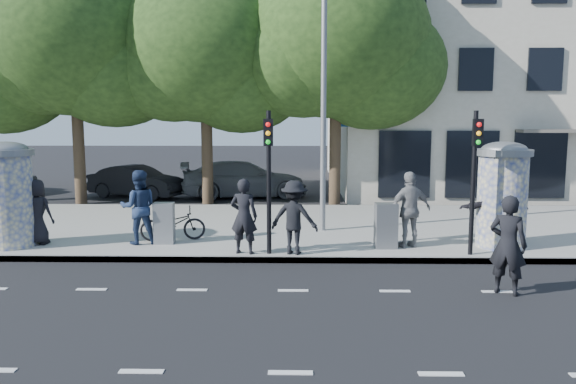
{
  "coord_description": "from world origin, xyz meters",
  "views": [
    {
      "loc": [
        0.1,
        -9.29,
        3.37
      ],
      "look_at": [
        -0.14,
        3.5,
        1.69
      ],
      "focal_mm": 35.0,
      "sensor_mm": 36.0,
      "label": 1
    }
  ],
  "objects_px": {
    "ped_b": "(244,216)",
    "ped_f": "(495,212)",
    "street_lamp": "(324,67)",
    "bicycle": "(173,224)",
    "ped_d": "(294,217)",
    "man_road": "(508,245)",
    "car_mid": "(137,182)",
    "traffic_pole_near": "(269,167)",
    "ped_a": "(37,212)",
    "traffic_pole_far": "(475,168)",
    "ad_column_left": "(7,192)",
    "cabinet_right": "(386,226)",
    "cabinet_left": "(164,223)",
    "ped_e": "(410,210)",
    "ped_c": "(139,207)",
    "ad_column_right": "(502,192)",
    "car_right": "(244,179)"
  },
  "relations": [
    {
      "from": "ped_b",
      "to": "ped_f",
      "type": "distance_m",
      "value": 6.25
    },
    {
      "from": "street_lamp",
      "to": "bicycle",
      "type": "bearing_deg",
      "value": -161.37
    },
    {
      "from": "ped_d",
      "to": "man_road",
      "type": "bearing_deg",
      "value": 162.96
    },
    {
      "from": "car_mid",
      "to": "traffic_pole_near",
      "type": "bearing_deg",
      "value": -131.16
    },
    {
      "from": "ped_b",
      "to": "ped_a",
      "type": "bearing_deg",
      "value": 1.65
    },
    {
      "from": "traffic_pole_far",
      "to": "man_road",
      "type": "xyz_separation_m",
      "value": [
        -0.08,
        -2.5,
        -1.27
      ]
    },
    {
      "from": "ad_column_left",
      "to": "cabinet_right",
      "type": "bearing_deg",
      "value": 0.01
    },
    {
      "from": "ped_d",
      "to": "traffic_pole_far",
      "type": "bearing_deg",
      "value": -166.03
    },
    {
      "from": "ad_column_left",
      "to": "cabinet_left",
      "type": "height_order",
      "value": "ad_column_left"
    },
    {
      "from": "street_lamp",
      "to": "man_road",
      "type": "xyz_separation_m",
      "value": [
        3.32,
        -5.34,
        -3.83
      ]
    },
    {
      "from": "traffic_pole_near",
      "to": "ped_e",
      "type": "height_order",
      "value": "traffic_pole_near"
    },
    {
      "from": "ped_b",
      "to": "cabinet_right",
      "type": "height_order",
      "value": "ped_b"
    },
    {
      "from": "ped_a",
      "to": "man_road",
      "type": "distance_m",
      "value": 11.27
    },
    {
      "from": "ped_c",
      "to": "ped_f",
      "type": "relative_size",
      "value": 1.04
    },
    {
      "from": "traffic_pole_near",
      "to": "traffic_pole_far",
      "type": "bearing_deg",
      "value": 0.0
    },
    {
      "from": "ped_a",
      "to": "car_mid",
      "type": "distance_m",
      "value": 9.66
    },
    {
      "from": "ped_c",
      "to": "car_mid",
      "type": "xyz_separation_m",
      "value": [
        -2.81,
        9.54,
        -0.42
      ]
    },
    {
      "from": "ped_f",
      "to": "cabinet_right",
      "type": "xyz_separation_m",
      "value": [
        -2.72,
        -0.07,
        -0.35
      ]
    },
    {
      "from": "ped_e",
      "to": "car_mid",
      "type": "distance_m",
      "value": 13.82
    },
    {
      "from": "street_lamp",
      "to": "bicycle",
      "type": "distance_m",
      "value": 5.98
    },
    {
      "from": "ad_column_left",
      "to": "ped_c",
      "type": "xyz_separation_m",
      "value": [
        3.19,
        0.37,
        -0.43
      ]
    },
    {
      "from": "traffic_pole_near",
      "to": "bicycle",
      "type": "bearing_deg",
      "value": 150.65
    },
    {
      "from": "ad_column_right",
      "to": "ped_b",
      "type": "height_order",
      "value": "ad_column_right"
    },
    {
      "from": "ad_column_left",
      "to": "ped_b",
      "type": "distance_m",
      "value": 6.05
    },
    {
      "from": "cabinet_right",
      "to": "bicycle",
      "type": "bearing_deg",
      "value": 168.91
    },
    {
      "from": "ped_a",
      "to": "car_right",
      "type": "bearing_deg",
      "value": -107.42
    },
    {
      "from": "traffic_pole_far",
      "to": "ped_e",
      "type": "bearing_deg",
      "value": 149.37
    },
    {
      "from": "ped_a",
      "to": "man_road",
      "type": "relative_size",
      "value": 0.87
    },
    {
      "from": "ped_f",
      "to": "car_mid",
      "type": "distance_m",
      "value": 15.39
    },
    {
      "from": "cabinet_right",
      "to": "ped_f",
      "type": "bearing_deg",
      "value": -1.65
    },
    {
      "from": "ped_a",
      "to": "ped_e",
      "type": "xyz_separation_m",
      "value": [
        9.49,
        -0.18,
        0.12
      ]
    },
    {
      "from": "traffic_pole_far",
      "to": "ped_e",
      "type": "distance_m",
      "value": 1.9
    },
    {
      "from": "ped_e",
      "to": "cabinet_left",
      "type": "xyz_separation_m",
      "value": [
        -6.26,
        0.34,
        -0.43
      ]
    },
    {
      "from": "cabinet_left",
      "to": "ped_d",
      "type": "bearing_deg",
      "value": -20.23
    },
    {
      "from": "street_lamp",
      "to": "cabinet_left",
      "type": "height_order",
      "value": "street_lamp"
    },
    {
      "from": "cabinet_right",
      "to": "man_road",
      "type": "bearing_deg",
      "value": -63.35
    },
    {
      "from": "ped_a",
      "to": "ped_e",
      "type": "bearing_deg",
      "value": -174.56
    },
    {
      "from": "ped_d",
      "to": "man_road",
      "type": "relative_size",
      "value": 0.91
    },
    {
      "from": "street_lamp",
      "to": "ped_d",
      "type": "xyz_separation_m",
      "value": [
        -0.8,
        -2.78,
        -3.76
      ]
    },
    {
      "from": "ped_d",
      "to": "cabinet_right",
      "type": "relative_size",
      "value": 1.56
    },
    {
      "from": "ped_a",
      "to": "bicycle",
      "type": "xyz_separation_m",
      "value": [
        3.38,
        0.52,
        -0.39
      ]
    },
    {
      "from": "ped_b",
      "to": "traffic_pole_far",
      "type": "bearing_deg",
      "value": -169.49
    },
    {
      "from": "ad_column_left",
      "to": "cabinet_left",
      "type": "bearing_deg",
      "value": 6.11
    },
    {
      "from": "car_right",
      "to": "street_lamp",
      "type": "bearing_deg",
      "value": -169.94
    },
    {
      "from": "ad_column_right",
      "to": "ped_d",
      "type": "relative_size",
      "value": 1.5
    },
    {
      "from": "ad_column_left",
      "to": "cabinet_left",
      "type": "distance_m",
      "value": 3.94
    },
    {
      "from": "traffic_pole_near",
      "to": "traffic_pole_far",
      "type": "xyz_separation_m",
      "value": [
        4.8,
        0.0,
        0.0
      ]
    },
    {
      "from": "ped_f",
      "to": "bicycle",
      "type": "height_order",
      "value": "ped_f"
    },
    {
      "from": "ad_column_left",
      "to": "cabinet_right",
      "type": "xyz_separation_m",
      "value": [
        9.49,
        0.0,
        -0.82
      ]
    },
    {
      "from": "cabinet_right",
      "to": "ad_column_left",
      "type": "bearing_deg",
      "value": 176.88
    }
  ]
}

